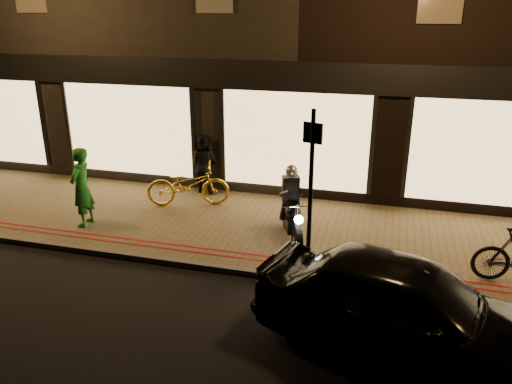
% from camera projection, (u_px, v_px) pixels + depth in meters
% --- Properties ---
extents(ground, '(90.00, 90.00, 0.00)m').
position_uv_depth(ground, '(251.00, 277.00, 9.18)').
color(ground, black).
rests_on(ground, ground).
extents(sidewalk, '(50.00, 4.00, 0.12)m').
position_uv_depth(sidewalk, '(276.00, 231.00, 10.97)').
color(sidewalk, brown).
rests_on(sidewalk, ground).
extents(kerb_stone, '(50.00, 0.14, 0.12)m').
position_uv_depth(kerb_stone, '(252.00, 273.00, 9.21)').
color(kerb_stone, '#59544C').
rests_on(kerb_stone, ground).
extents(red_kerb_lines, '(50.00, 0.26, 0.01)m').
position_uv_depth(red_kerb_lines, '(259.00, 258.00, 9.64)').
color(red_kerb_lines, maroon).
rests_on(red_kerb_lines, sidewalk).
extents(building_row, '(48.00, 10.11, 8.50)m').
position_uv_depth(building_row, '(328.00, 22.00, 15.85)').
color(building_row, black).
rests_on(building_row, ground).
extents(motorcycle, '(0.87, 1.85, 1.59)m').
position_uv_depth(motorcycle, '(292.00, 212.00, 10.21)').
color(motorcycle, black).
rests_on(motorcycle, sidewalk).
extents(sign_post, '(0.34, 0.13, 3.00)m').
position_uv_depth(sign_post, '(311.00, 186.00, 8.54)').
color(sign_post, black).
rests_on(sign_post, sidewalk).
extents(bicycle_gold, '(2.11, 1.32, 1.04)m').
position_uv_depth(bicycle_gold, '(188.00, 185.00, 12.06)').
color(bicycle_gold, gold).
rests_on(bicycle_gold, sidewalk).
extents(person_green, '(0.46, 0.66, 1.76)m').
position_uv_depth(person_green, '(82.00, 187.00, 10.83)').
color(person_green, '#207A29').
rests_on(person_green, sidewalk).
extents(person_dark, '(0.88, 0.76, 1.54)m').
position_uv_depth(person_dark, '(204.00, 163.00, 12.89)').
color(person_dark, black).
rests_on(person_dark, sidewalk).
extents(parked_car, '(4.59, 2.76, 1.46)m').
position_uv_depth(parked_car, '(406.00, 307.00, 6.96)').
color(parked_car, black).
rests_on(parked_car, ground).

